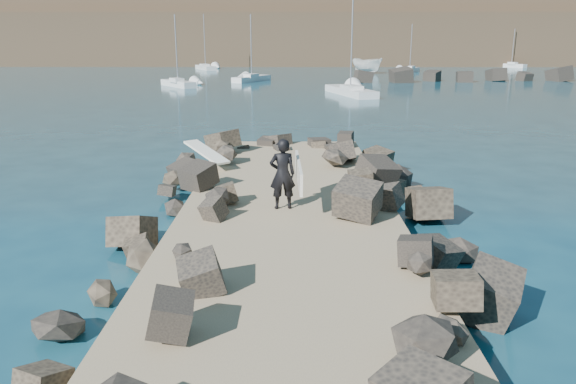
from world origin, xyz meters
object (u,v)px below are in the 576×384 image
surfboard_resting (206,155)px  surfer_with_board (285,174)px  boat_imported (367,65)px  sailboat_d (410,70)px

surfboard_resting → surfer_with_board: (2.97, -5.21, 0.56)m
boat_imported → surfer_with_board: surfer_with_board is taller
surfboard_resting → boat_imported: boat_imported is taller
boat_imported → surfboard_resting: bearing=-137.8°
surfboard_resting → sailboat_d: (21.38, 69.13, -0.69)m
boat_imported → sailboat_d: 7.50m
boat_imported → sailboat_d: sailboat_d is taller
surfer_with_board → sailboat_d: size_ratio=0.33×
boat_imported → surfer_with_board: size_ratio=2.46×
surfer_with_board → sailboat_d: 76.60m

